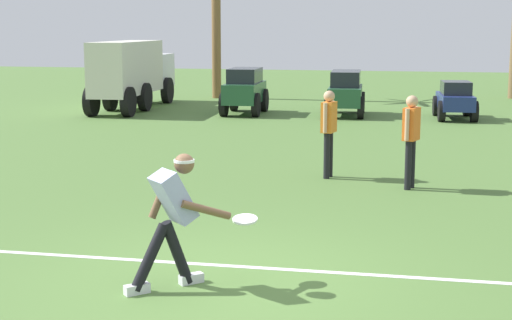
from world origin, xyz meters
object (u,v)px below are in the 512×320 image
object	(u,v)px
frisbee_in_flight	(245,219)
teammate_near_sideline	(329,126)
parked_car_slot_c	(455,100)
box_truck	(133,71)
parked_car_slot_a	(245,90)
teammate_midfield	(411,133)
parked_car_slot_b	(346,92)
frisbee_thrower	(173,213)

from	to	relation	value
frisbee_in_flight	teammate_near_sideline	size ratio (longest dim) A/B	0.18
parked_car_slot_c	box_truck	distance (m)	10.21
frisbee_in_flight	parked_car_slot_c	world-z (taller)	parked_car_slot_c
parked_car_slot_a	teammate_near_sideline	bearing A→B (deg)	-68.47
teammate_midfield	parked_car_slot_b	xyz separation A→B (m)	(-2.21, 10.64, -0.22)
frisbee_thrower	parked_car_slot_b	size ratio (longest dim) A/B	0.57
frisbee_thrower	box_truck	distance (m)	17.96
parked_car_slot_a	box_truck	size ratio (longest dim) A/B	0.40
frisbee_thrower	teammate_near_sideline	bearing A→B (deg)	82.67
parked_car_slot_b	parked_car_slot_c	world-z (taller)	parked_car_slot_b
frisbee_in_flight	teammate_near_sideline	distance (m)	5.89
parked_car_slot_c	parked_car_slot_b	bearing A→B (deg)	175.91
box_truck	parked_car_slot_c	bearing A→B (deg)	-3.22
teammate_near_sideline	teammate_midfield	bearing A→B (deg)	-24.80
frisbee_thrower	box_truck	size ratio (longest dim) A/B	0.23
parked_car_slot_b	parked_car_slot_c	distance (m)	3.23
teammate_near_sideline	parked_car_slot_a	size ratio (longest dim) A/B	0.65
frisbee_in_flight	teammate_midfield	size ratio (longest dim) A/B	0.18
teammate_near_sideline	parked_car_slot_b	xyz separation A→B (m)	(-0.76, 9.97, -0.22)
frisbee_in_flight	parked_car_slot_b	world-z (taller)	parked_car_slot_b
parked_car_slot_c	box_truck	world-z (taller)	box_truck
frisbee_thrower	parked_car_slot_b	distance (m)	16.24
parked_car_slot_b	parked_car_slot_c	xyz separation A→B (m)	(3.22, -0.23, -0.16)
teammate_midfield	parked_car_slot_b	world-z (taller)	teammate_midfield
teammate_near_sideline	teammate_midfield	world-z (taller)	same
teammate_near_sideline	parked_car_slot_b	size ratio (longest dim) A/B	0.63
frisbee_thrower	parked_car_slot_b	bearing A→B (deg)	89.83
parked_car_slot_b	box_truck	bearing A→B (deg)	177.19
parked_car_slot_b	parked_car_slot_c	bearing A→B (deg)	-4.09
teammate_near_sideline	parked_car_slot_a	world-z (taller)	teammate_near_sideline
parked_car_slot_c	frisbee_in_flight	bearing A→B (deg)	-99.42
parked_car_slot_c	box_truck	bearing A→B (deg)	176.78
frisbee_in_flight	parked_car_slot_b	size ratio (longest dim) A/B	0.11
frisbee_thrower	frisbee_in_flight	world-z (taller)	frisbee_thrower
teammate_near_sideline	parked_car_slot_a	bearing A→B (deg)	111.53
box_truck	parked_car_slot_a	bearing A→B (deg)	-8.75
teammate_near_sideline	teammate_midfield	distance (m)	1.60
parked_car_slot_a	box_truck	world-z (taller)	box_truck
box_truck	teammate_midfield	bearing A→B (deg)	-50.16
frisbee_in_flight	box_truck	distance (m)	17.89
teammate_midfield	parked_car_slot_a	size ratio (longest dim) A/B	0.65
frisbee_thrower	teammate_midfield	world-z (taller)	teammate_midfield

